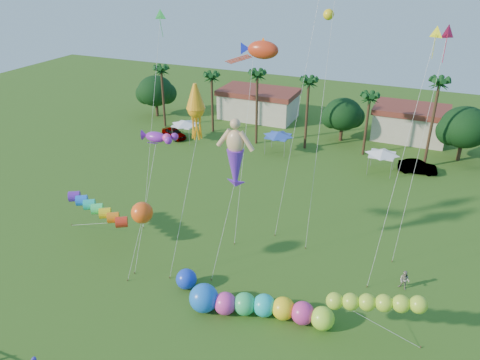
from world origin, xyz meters
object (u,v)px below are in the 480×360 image
at_px(car_b, 418,167).
at_px(spectator_b, 404,280).
at_px(blue_ball, 186,279).
at_px(caterpillar_inflatable, 255,306).
at_px(car_a, 174,133).

relative_size(car_b, spectator_b, 2.75).
xyz_separation_m(spectator_b, blue_ball, (-16.49, -6.96, 0.00)).
xyz_separation_m(caterpillar_inflatable, blue_ball, (-6.43, 0.86, -0.09)).
bearing_deg(car_a, spectator_b, -98.49).
height_order(car_b, blue_ball, blue_ball).
relative_size(car_a, caterpillar_inflatable, 0.40).
distance_m(car_b, blue_ball, 34.90).
height_order(car_a, blue_ball, blue_ball).
xyz_separation_m(car_a, blue_ball, (18.76, -29.63, 0.10)).
distance_m(spectator_b, blue_ball, 17.90).
bearing_deg(blue_ball, car_b, 63.46).
distance_m(spectator_b, caterpillar_inflatable, 12.75).
xyz_separation_m(car_a, car_b, (34.35, 1.60, 0.02)).
relative_size(car_a, car_b, 0.94).
distance_m(car_a, spectator_b, 41.91).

